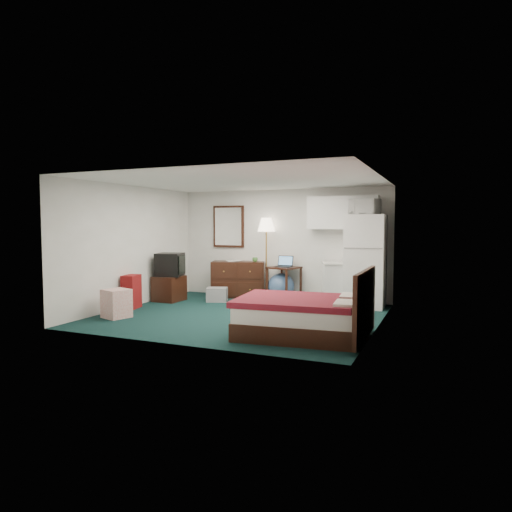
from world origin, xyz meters
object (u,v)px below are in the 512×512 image
at_px(dresser, 238,279).
at_px(tv_stand, 169,288).
at_px(kitchen_counter, 342,284).
at_px(bed, 299,317).
at_px(suitcase, 131,292).
at_px(desk, 284,283).
at_px(fridge, 366,261).
at_px(floor_lamp, 266,258).

xyz_separation_m(dresser, tv_stand, (-1.17, -1.12, -0.14)).
xyz_separation_m(kitchen_counter, bed, (-0.01, -2.99, -0.15)).
relative_size(bed, tv_stand, 2.97).
distance_m(dresser, bed, 3.93).
height_order(tv_stand, suitcase, suitcase).
relative_size(desk, tv_stand, 1.25).
height_order(dresser, kitchen_counter, kitchen_counter).
bearing_deg(fridge, kitchen_counter, 167.10).
relative_size(floor_lamp, tv_stand, 3.06).
xyz_separation_m(bed, tv_stand, (-3.64, 1.93, -0.01)).
relative_size(kitchen_counter, tv_stand, 1.44).
xyz_separation_m(fridge, tv_stand, (-4.15, -0.95, -0.67)).
bearing_deg(bed, desk, 107.86).
height_order(fridge, suitcase, fridge).
bearing_deg(floor_lamp, bed, -60.31).
distance_m(dresser, fridge, 3.03).
bearing_deg(fridge, suitcase, -156.48).
distance_m(bed, tv_stand, 4.12).
height_order(fridge, bed, fridge).
xyz_separation_m(bed, suitcase, (-3.83, 0.87, 0.05)).
bearing_deg(suitcase, fridge, 13.54).
bearing_deg(fridge, bed, -101.35).
bearing_deg(dresser, suitcase, -141.70).
distance_m(floor_lamp, tv_stand, 2.30).
distance_m(kitchen_counter, suitcase, 4.39).
bearing_deg(suitcase, bed, -24.13).
relative_size(floor_lamp, desk, 2.45).
relative_size(tv_stand, suitcase, 0.89).
distance_m(dresser, floor_lamp, 0.85).
relative_size(floor_lamp, kitchen_counter, 2.13).
xyz_separation_m(dresser, bed, (2.46, -3.06, -0.13)).
xyz_separation_m(desk, tv_stand, (-2.33, -1.07, -0.10)).
xyz_separation_m(dresser, suitcase, (-1.37, -2.19, -0.08)).
relative_size(fridge, bed, 1.06).
bearing_deg(fridge, tv_stand, -168.42).
bearing_deg(kitchen_counter, fridge, -30.82).
bearing_deg(desk, kitchen_counter, 16.94).
xyz_separation_m(floor_lamp, tv_stand, (-1.85, -1.19, -0.65)).
bearing_deg(bed, tv_stand, 146.41).
xyz_separation_m(floor_lamp, desk, (0.48, -0.12, -0.55)).
bearing_deg(desk, floor_lamp, -176.27).
xyz_separation_m(floor_lamp, bed, (1.78, -3.13, -0.64)).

